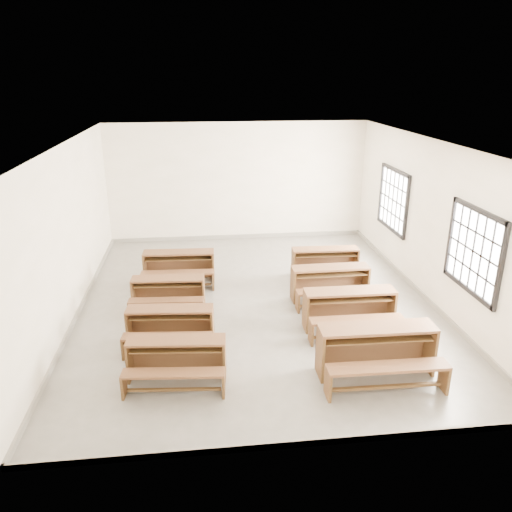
{
  "coord_description": "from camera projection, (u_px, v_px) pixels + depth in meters",
  "views": [
    {
      "loc": [
        -1.08,
        -9.16,
        4.39
      ],
      "look_at": [
        0.0,
        0.0,
        1.0
      ],
      "focal_mm": 35.0,
      "sensor_mm": 36.0,
      "label": 1
    }
  ],
  "objects": [
    {
      "name": "desk_set_6",
      "position": [
        331.0,
        281.0,
        10.14
      ],
      "size": [
        1.59,
        0.84,
        0.71
      ],
      "rotation": [
        0.0,
        0.0,
        0.01
      ],
      "color": "brown",
      "rests_on": "ground"
    },
    {
      "name": "desk_set_3",
      "position": [
        179.0,
        265.0,
        11.03
      ],
      "size": [
        1.59,
        0.88,
        0.7
      ],
      "rotation": [
        0.0,
        0.0,
        -0.05
      ],
      "color": "brown",
      "rests_on": "ground"
    },
    {
      "name": "room",
      "position": [
        261.0,
        199.0,
        9.45
      ],
      "size": [
        8.5,
        8.5,
        3.2
      ],
      "color": "gray",
      "rests_on": "ground"
    },
    {
      "name": "desk_set_4",
      "position": [
        377.0,
        348.0,
        7.57
      ],
      "size": [
        1.79,
        0.95,
        0.8
      ],
      "rotation": [
        0.0,
        0.0,
        -0.02
      ],
      "color": "brown",
      "rests_on": "ground"
    },
    {
      "name": "desk_set_5",
      "position": [
        350.0,
        307.0,
        8.98
      ],
      "size": [
        1.65,
        0.87,
        0.74
      ],
      "rotation": [
        0.0,
        0.0,
        -0.01
      ],
      "color": "brown",
      "rests_on": "ground"
    },
    {
      "name": "desk_set_0",
      "position": [
        176.0,
        357.0,
        7.48
      ],
      "size": [
        1.54,
        0.9,
        0.66
      ],
      "rotation": [
        0.0,
        0.0,
        -0.09
      ],
      "color": "brown",
      "rests_on": "ground"
    },
    {
      "name": "desk_set_7",
      "position": [
        325.0,
        261.0,
        11.3
      ],
      "size": [
        1.52,
        0.83,
        0.67
      ],
      "rotation": [
        0.0,
        0.0,
        -0.04
      ],
      "color": "brown",
      "rests_on": "ground"
    },
    {
      "name": "desk_set_1",
      "position": [
        170.0,
        324.0,
        8.47
      ],
      "size": [
        1.52,
        0.88,
        0.66
      ],
      "rotation": [
        0.0,
        0.0,
        -0.09
      ],
      "color": "brown",
      "rests_on": "ground"
    },
    {
      "name": "desk_set_2",
      "position": [
        168.0,
        291.0,
        9.78
      ],
      "size": [
        1.46,
        0.82,
        0.64
      ],
      "rotation": [
        0.0,
        0.0,
        -0.06
      ],
      "color": "brown",
      "rests_on": "ground"
    }
  ]
}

